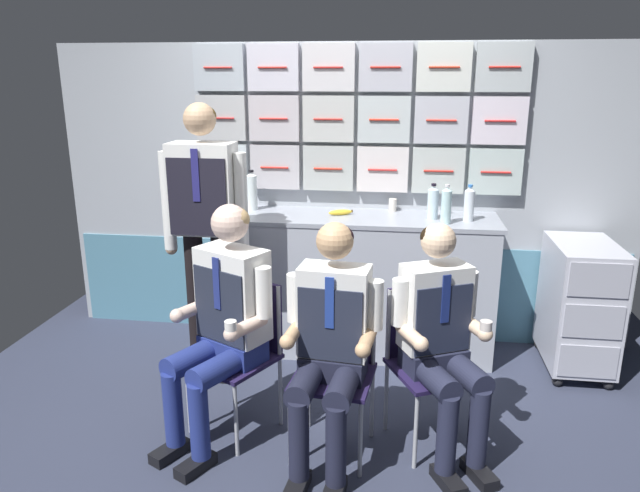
# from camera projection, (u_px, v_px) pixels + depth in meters

# --- Properties ---
(ground) EXTENTS (4.80, 4.80, 0.04)m
(ground) POSITION_uv_depth(u_px,v_px,m) (316.00, 434.00, 3.33)
(ground) COLOR #2E3346
(galley_bulkhead) EXTENTS (4.20, 0.14, 2.15)m
(galley_bulkhead) POSITION_uv_depth(u_px,v_px,m) (345.00, 188.00, 4.31)
(galley_bulkhead) COLOR #A1A7B0
(galley_bulkhead) RESTS_ON ground
(galley_counter) EXTENTS (1.91, 0.53, 0.99)m
(galley_counter) POSITION_uv_depth(u_px,v_px,m) (357.00, 284.00, 4.21)
(galley_counter) COLOR #A2A8B5
(galley_counter) RESTS_ON ground
(service_trolley) EXTENTS (0.40, 0.65, 0.88)m
(service_trolley) POSITION_uv_depth(u_px,v_px,m) (579.00, 303.00, 3.92)
(service_trolley) COLOR black
(service_trolley) RESTS_ON ground
(folding_chair_left) EXTENTS (0.54, 0.54, 0.84)m
(folding_chair_left) POSITION_uv_depth(u_px,v_px,m) (245.00, 339.00, 3.29)
(folding_chair_left) COLOR #A8AAAF
(folding_chair_left) RESTS_ON ground
(crew_member_left) EXTENTS (0.60, 0.71, 1.30)m
(crew_member_left) POSITION_uv_depth(u_px,v_px,m) (223.00, 314.00, 3.11)
(crew_member_left) COLOR black
(crew_member_left) RESTS_ON ground
(folding_chair_right) EXTENTS (0.44, 0.44, 0.84)m
(folding_chair_right) POSITION_uv_depth(u_px,v_px,m) (337.00, 354.00, 3.11)
(folding_chair_right) COLOR #A8AAAF
(folding_chair_right) RESTS_ON ground
(crew_member_right) EXTENTS (0.49, 0.63, 1.25)m
(crew_member_right) POSITION_uv_depth(u_px,v_px,m) (330.00, 337.00, 2.91)
(crew_member_right) COLOR black
(crew_member_right) RESTS_ON ground
(folding_chair_by_counter) EXTENTS (0.53, 0.53, 0.84)m
(folding_chair_by_counter) POSITION_uv_depth(u_px,v_px,m) (425.00, 348.00, 3.18)
(folding_chair_by_counter) COLOR #A8AAAF
(folding_chair_by_counter) RESTS_ON ground
(crew_member_by_counter) EXTENTS (0.55, 0.65, 1.23)m
(crew_member_by_counter) POSITION_uv_depth(u_px,v_px,m) (442.00, 334.00, 2.99)
(crew_member_by_counter) COLOR black
(crew_member_by_counter) RESTS_ON ground
(crew_member_standing) EXTENTS (0.56, 0.27, 1.77)m
(crew_member_standing) POSITION_uv_depth(u_px,v_px,m) (205.00, 217.00, 3.69)
(crew_member_standing) COLOR black
(crew_member_standing) RESTS_ON ground
(sparkling_bottle_green) EXTENTS (0.07, 0.07, 0.24)m
(sparkling_bottle_green) POSITION_uv_depth(u_px,v_px,m) (433.00, 202.00, 3.96)
(sparkling_bottle_green) COLOR silver
(sparkling_bottle_green) RESTS_ON galley_counter
(water_bottle_clear) EXTENTS (0.08, 0.08, 0.29)m
(water_bottle_clear) POSITION_uv_depth(u_px,v_px,m) (252.00, 191.00, 4.23)
(water_bottle_clear) COLOR silver
(water_bottle_clear) RESTS_ON galley_counter
(water_bottle_short) EXTENTS (0.07, 0.07, 0.24)m
(water_bottle_short) POSITION_uv_depth(u_px,v_px,m) (469.00, 204.00, 3.91)
(water_bottle_short) COLOR silver
(water_bottle_short) RESTS_ON galley_counter
(water_bottle_tall) EXTENTS (0.07, 0.07, 0.26)m
(water_bottle_tall) POSITION_uv_depth(u_px,v_px,m) (446.00, 205.00, 3.83)
(water_bottle_tall) COLOR silver
(water_bottle_tall) RESTS_ON galley_counter
(coffee_cup_white) EXTENTS (0.06, 0.06, 0.08)m
(coffee_cup_white) POSITION_uv_depth(u_px,v_px,m) (445.00, 208.00, 4.12)
(coffee_cup_white) COLOR white
(coffee_cup_white) RESTS_ON galley_counter
(paper_cup_tan) EXTENTS (0.06, 0.06, 0.09)m
(paper_cup_tan) POSITION_uv_depth(u_px,v_px,m) (393.00, 205.00, 4.20)
(paper_cup_tan) COLOR beige
(paper_cup_tan) RESTS_ON galley_counter
(snack_banana) EXTENTS (0.17, 0.10, 0.04)m
(snack_banana) POSITION_uv_depth(u_px,v_px,m) (341.00, 212.00, 4.09)
(snack_banana) COLOR yellow
(snack_banana) RESTS_ON galley_counter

